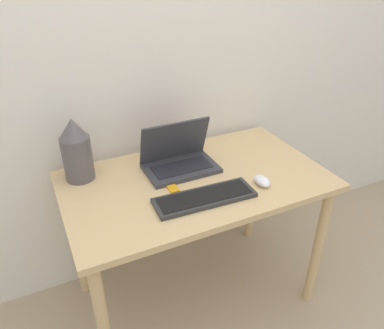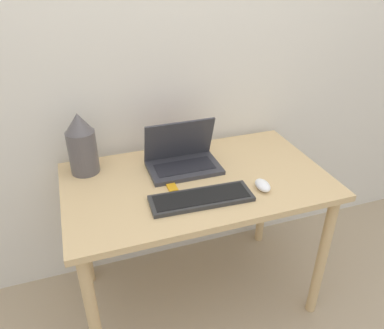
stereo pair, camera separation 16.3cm
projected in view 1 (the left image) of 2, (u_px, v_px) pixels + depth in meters
name	position (u px, v px, depth m)	size (l,w,h in m)	color
wall_back	(158.00, 51.00, 1.80)	(6.00, 0.05, 2.50)	silver
desk	(196.00, 196.00, 1.77)	(1.21, 0.70, 0.76)	tan
laptop	(179.00, 158.00, 1.78)	(0.34, 0.22, 0.23)	#333338
keyboard	(205.00, 197.00, 1.57)	(0.44, 0.16, 0.02)	#2D2D2D
mouse	(262.00, 181.00, 1.67)	(0.06, 0.10, 0.04)	white
vase	(76.00, 150.00, 1.65)	(0.13, 0.13, 0.29)	#514C4C
mp3_player	(173.00, 189.00, 1.64)	(0.04, 0.06, 0.01)	orange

